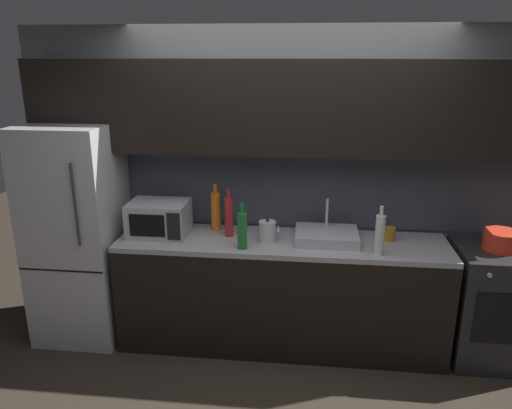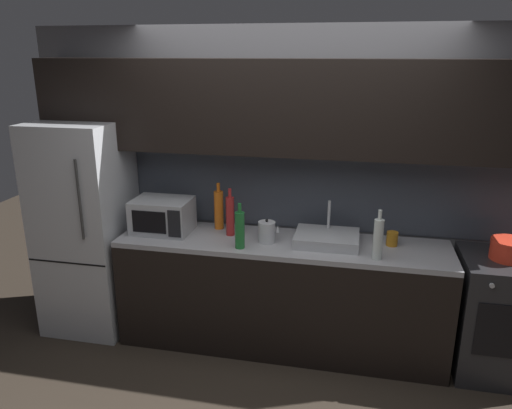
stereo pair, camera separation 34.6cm
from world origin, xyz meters
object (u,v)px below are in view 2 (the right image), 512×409
Objects in this scene: kettle at (267,232)px; wine_bottle_green at (240,230)px; wine_bottle_red at (230,216)px; wine_bottle_clear at (378,239)px; mug_amber at (392,239)px; wine_bottle_orange at (219,209)px; microwave at (163,215)px; cooking_pot at (509,250)px; refrigerator at (87,227)px; oven_range at (498,316)px.

wine_bottle_green is at bearing -137.80° from kettle.
wine_bottle_red is 1.06× the size of wine_bottle_clear.
wine_bottle_clear is at bearing 0.27° from wine_bottle_green.
wine_bottle_green is at bearing -60.34° from wine_bottle_red.
kettle is 0.94m from mug_amber.
wine_bottle_green reaches higher than kettle.
wine_bottle_clear is at bearing -16.31° from wine_bottle_orange.
microwave is 1.19× the size of wine_bottle_orange.
wine_bottle_orange is at bearing 21.05° from microwave.
cooking_pot is (2.04, -0.05, -0.09)m from wine_bottle_red.
microwave reaches higher than mug_amber.
wine_bottle_orange is (1.11, 0.18, 0.18)m from refrigerator.
microwave is 2.59m from cooking_pot.
microwave is 0.46m from wine_bottle_orange.
mug_amber is 0.42× the size of cooking_pot.
cooking_pot reaches higher than oven_range.
kettle is at bearing 169.44° from wine_bottle_clear.
refrigerator is 6.91× the size of cooking_pot.
wine_bottle_clear is (2.37, -0.19, 0.16)m from refrigerator.
microwave is 2.47× the size of kettle.
microwave reaches higher than cooking_pot.
wine_bottle_green is (0.27, -0.37, -0.02)m from wine_bottle_orange.
wine_bottle_clear reaches higher than kettle.
wine_bottle_orange is at bearing 153.95° from kettle.
refrigerator is 1.13m from wine_bottle_orange.
wine_bottle_green reaches higher than mug_amber.
mug_amber is at bearing -3.73° from wine_bottle_orange.
refrigerator is at bearing -180.00° from cooking_pot.
microwave is 4.28× the size of mug_amber.
wine_bottle_clear reaches higher than microwave.
cooking_pot is at bearing 0.00° from refrigerator.
wine_bottle_red is (-2.04, 0.05, 0.61)m from oven_range.
wine_bottle_clear reaches higher than wine_bottle_green.
wine_bottle_clear is 1.41× the size of cooking_pot.
microwave is at bearing 179.60° from cooking_pot.
kettle is (1.55, -0.03, 0.09)m from refrigerator.
refrigerator is 4.64× the size of wine_bottle_red.
mug_amber reaches higher than oven_range.
wine_bottle_red is at bearing -44.81° from wine_bottle_orange.
kettle is 0.51× the size of wine_bottle_clear.
wine_bottle_green is (0.69, -0.21, 0.01)m from microwave.
wine_bottle_red is 3.56× the size of mug_amber.
oven_range is 2.00m from wine_bottle_green.
kettle is at bearing 42.20° from wine_bottle_green.
microwave is 1.81m from mug_amber.
wine_bottle_red reaches higher than cooking_pot.
wine_bottle_green is 1.35× the size of cooking_pot.
microwave is 1.33× the size of wine_bottle_green.
wine_bottle_orange reaches higher than wine_bottle_green.
wine_bottle_orange reaches higher than oven_range.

